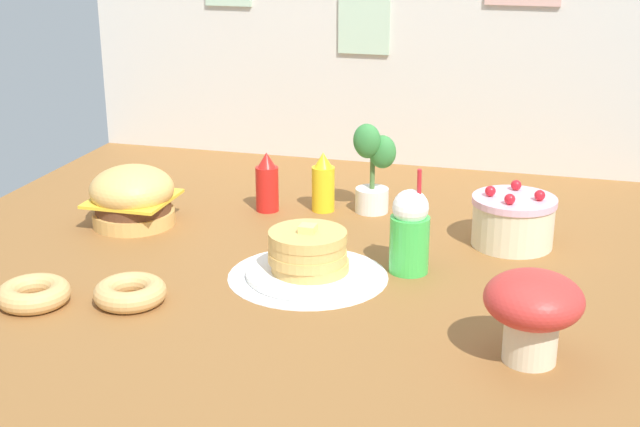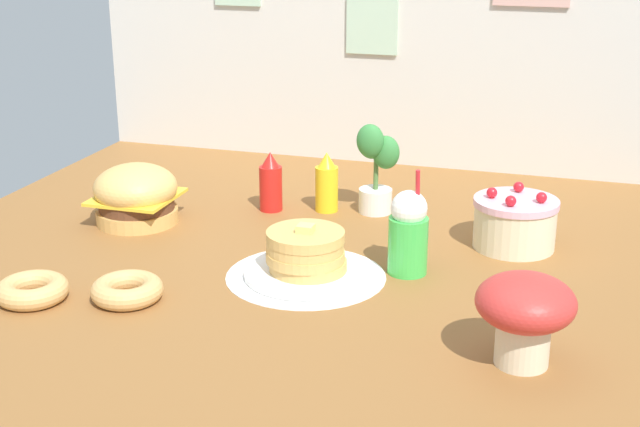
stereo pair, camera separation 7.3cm
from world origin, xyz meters
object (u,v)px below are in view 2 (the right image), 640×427
pancake_stack (306,256)px  mushroom_stool (525,310)px  mustard_bottle (327,184)px  layer_cake (515,223)px  ketchup_bottle (271,183)px  donut_pink_glaze (32,289)px  donut_chocolate (127,289)px  cream_soda_cup (408,233)px  burger (136,195)px  potted_plant (376,165)px

pancake_stack → mushroom_stool: size_ratio=1.55×
mustard_bottle → layer_cake: bearing=-14.1°
ketchup_bottle → donut_pink_glaze: ketchup_bottle is taller
ketchup_bottle → donut_chocolate: ketchup_bottle is taller
layer_cake → cream_soda_cup: bearing=-132.8°
pancake_stack → burger: bearing=158.3°
cream_soda_cup → potted_plant: potted_plant is taller
burger → potted_plant: bearing=24.3°
donut_pink_glaze → donut_chocolate: (0.22, 0.07, 0.00)m
burger → potted_plant: potted_plant is taller
pancake_stack → donut_pink_glaze: 0.69m
donut_pink_glaze → donut_chocolate: 0.23m
layer_cake → mustard_bottle: size_ratio=1.25×
pancake_stack → layer_cake: 0.62m
layer_cake → donut_pink_glaze: 1.31m
burger → donut_chocolate: (0.25, -0.52, -0.06)m
pancake_stack → donut_pink_glaze: bearing=-150.4°
cream_soda_cup → donut_pink_glaze: (-0.85, -0.45, -0.08)m
mushroom_stool → layer_cake: bearing=96.9°
layer_cake → cream_soda_cup: (-0.25, -0.27, 0.04)m
mustard_bottle → cream_soda_cup: bearing=-50.3°
burger → potted_plant: size_ratio=0.87×
mustard_bottle → potted_plant: size_ratio=0.66×
pancake_stack → donut_chocolate: pancake_stack is taller
pancake_stack → potted_plant: potted_plant is taller
burger → cream_soda_cup: 0.89m
donut_pink_glaze → donut_chocolate: same height
donut_chocolate → potted_plant: (0.42, 0.82, 0.13)m
burger → ketchup_bottle: ketchup_bottle is taller
ketchup_bottle → mustard_bottle: (0.17, 0.05, 0.00)m
burger → mushroom_stool: mushroom_stool is taller
layer_cake → donut_chocolate: (-0.87, -0.65, -0.05)m
ketchup_bottle → donut_chocolate: 0.76m
layer_cake → potted_plant: (-0.45, 0.18, 0.08)m
cream_soda_cup → donut_pink_glaze: cream_soda_cup is taller
mustard_bottle → donut_pink_glaze: bearing=-119.8°
pancake_stack → layer_cake: (0.50, 0.38, 0.02)m
cream_soda_cup → donut_chocolate: size_ratio=1.61×
ketchup_bottle → mushroom_stool: mushroom_stool is taller
pancake_stack → potted_plant: 0.56m
mustard_bottle → potted_plant: 0.17m
layer_cake → ketchup_bottle: bearing=172.4°
pancake_stack → donut_chocolate: 0.46m
donut_chocolate → mushroom_stool: 0.96m
mushroom_stool → ketchup_bottle: bearing=137.3°
layer_cake → potted_plant: potted_plant is taller
potted_plant → donut_chocolate: bearing=-117.2°
pancake_stack → potted_plant: size_ratio=1.11×
donut_chocolate → donut_pink_glaze: bearing=-162.7°
pancake_stack → potted_plant: (0.05, 0.55, 0.10)m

